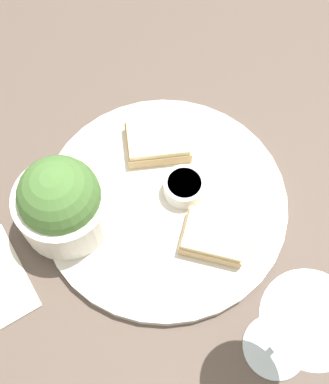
% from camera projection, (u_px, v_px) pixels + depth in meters
% --- Properties ---
extents(ground_plane, '(4.00, 4.00, 0.00)m').
position_uv_depth(ground_plane, '(164.00, 203.00, 0.64)').
color(ground_plane, brown).
extents(dinner_plate, '(0.32, 0.32, 0.01)m').
position_uv_depth(dinner_plate, '(164.00, 201.00, 0.63)').
color(dinner_plate, silver).
rests_on(dinner_plate, ground_plane).
extents(salad_bowl, '(0.12, 0.12, 0.11)m').
position_uv_depth(salad_bowl, '(62.00, 201.00, 0.57)').
color(salad_bowl, silver).
rests_on(salad_bowl, dinner_plate).
extents(sauce_ramekin, '(0.05, 0.05, 0.03)m').
position_uv_depth(sauce_ramekin, '(184.00, 186.00, 0.62)').
color(sauce_ramekin, white).
rests_on(sauce_ramekin, dinner_plate).
extents(cheese_toast_near, '(0.09, 0.07, 0.03)m').
position_uv_depth(cheese_toast_near, '(158.00, 141.00, 0.65)').
color(cheese_toast_near, tan).
rests_on(cheese_toast_near, dinner_plate).
extents(cheese_toast_far, '(0.10, 0.09, 0.03)m').
position_uv_depth(cheese_toast_far, '(214.00, 236.00, 0.59)').
color(cheese_toast_far, tan).
rests_on(cheese_toast_far, dinner_plate).
extents(wine_glass, '(0.09, 0.09, 0.16)m').
position_uv_depth(wine_glass, '(298.00, 329.00, 0.46)').
color(wine_glass, silver).
rests_on(wine_glass, ground_plane).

